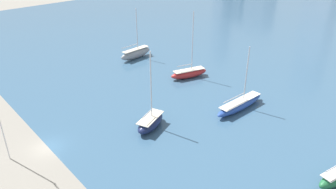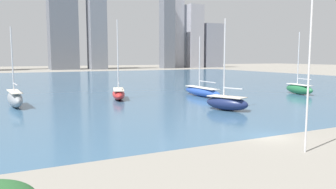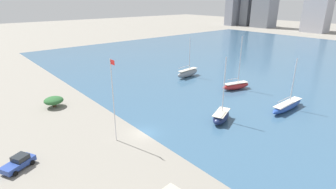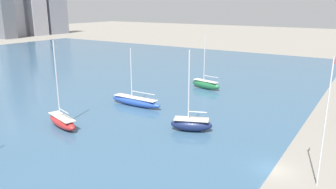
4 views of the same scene
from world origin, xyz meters
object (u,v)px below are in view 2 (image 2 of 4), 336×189
at_px(sailboat_gray, 15,98).
at_px(sailboat_red, 119,93).
at_px(flag_pole, 310,54).
at_px(sailboat_blue, 202,91).
at_px(sailboat_navy, 227,103).
at_px(sailboat_green, 299,89).

relative_size(sailboat_gray, sailboat_red, 0.86).
height_order(flag_pole, sailboat_blue, flag_pole).
relative_size(flag_pole, sailboat_gray, 1.19).
xyz_separation_m(flag_pole, sailboat_red, (-2.99, 35.47, -6.22)).
xyz_separation_m(sailboat_gray, sailboat_navy, (24.99, -15.71, -0.16)).
bearing_deg(sailboat_blue, sailboat_red, 169.84).
distance_m(flag_pole, sailboat_green, 41.26).
bearing_deg(sailboat_gray, sailboat_green, -12.44).
bearing_deg(sailboat_gray, sailboat_navy, -37.17).
bearing_deg(flag_pole, sailboat_navy, 70.90).
distance_m(sailboat_green, sailboat_blue, 19.14).
relative_size(sailboat_navy, sailboat_blue, 1.09).
distance_m(sailboat_green, sailboat_red, 33.93).
bearing_deg(sailboat_gray, sailboat_blue, -7.21).
bearing_deg(sailboat_gray, sailboat_red, 0.42).
relative_size(flag_pole, sailboat_navy, 1.12).
bearing_deg(sailboat_green, sailboat_red, 176.76).
height_order(sailboat_gray, sailboat_blue, sailboat_gray).
bearing_deg(sailboat_green, sailboat_navy, -148.32).
distance_m(sailboat_navy, sailboat_red, 19.57).
xyz_separation_m(sailboat_green, sailboat_red, (-33.01, 7.84, -0.07)).
bearing_deg(flag_pole, sailboat_gray, 118.78).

